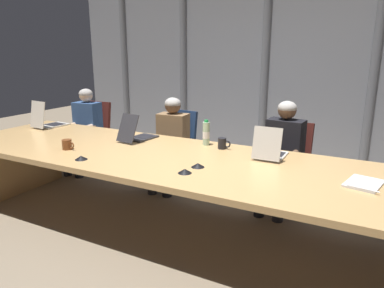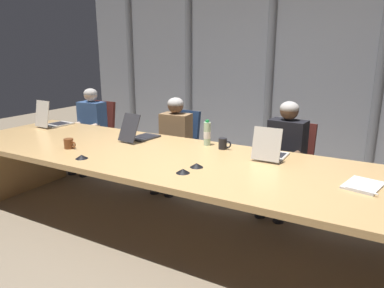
{
  "view_description": "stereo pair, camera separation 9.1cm",
  "coord_description": "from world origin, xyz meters",
  "px_view_note": "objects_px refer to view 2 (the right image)",
  "views": [
    {
      "loc": [
        1.51,
        -2.65,
        1.67
      ],
      "look_at": [
        0.05,
        0.13,
        0.84
      ],
      "focal_mm": 33.39,
      "sensor_mm": 36.0,
      "label": 1
    },
    {
      "loc": [
        1.59,
        -2.61,
        1.67
      ],
      "look_at": [
        0.05,
        0.13,
        0.84
      ],
      "focal_mm": 33.39,
      "sensor_mm": 36.0,
      "label": 2
    }
  ],
  "objects_px": {
    "office_chair_center": "(288,176)",
    "coffee_mug_near": "(223,144)",
    "laptop_center": "(270,152)",
    "conference_mic_left_side": "(82,157)",
    "laptop_left_mid": "(140,134)",
    "person_left_end": "(88,125)",
    "spiral_notepad": "(363,185)",
    "coffee_mug_far": "(69,144)",
    "person_left_mid": "(172,138)",
    "office_chair_left_mid": "(177,157)",
    "conference_mic_middle": "(197,165)",
    "laptop_left_end": "(53,121)",
    "conference_mic_right_side": "(183,171)",
    "person_center": "(284,151)",
    "office_chair_left_end": "(96,143)",
    "water_bottle_primary": "(207,134)"
  },
  "relations": [
    {
      "from": "laptop_left_mid",
      "to": "person_left_mid",
      "type": "bearing_deg",
      "value": 3.54
    },
    {
      "from": "laptop_center",
      "to": "conference_mic_middle",
      "type": "xyz_separation_m",
      "value": [
        -0.45,
        -0.54,
        -0.04
      ]
    },
    {
      "from": "laptop_left_end",
      "to": "conference_mic_middle",
      "type": "xyz_separation_m",
      "value": [
        2.36,
        -0.55,
        -0.05
      ]
    },
    {
      "from": "laptop_center",
      "to": "water_bottle_primary",
      "type": "xyz_separation_m",
      "value": [
        -0.69,
        0.13,
        0.06
      ]
    },
    {
      "from": "person_left_mid",
      "to": "coffee_mug_far",
      "type": "height_order",
      "value": "person_left_mid"
    },
    {
      "from": "laptop_left_end",
      "to": "person_left_mid",
      "type": "height_order",
      "value": "person_left_mid"
    },
    {
      "from": "laptop_left_mid",
      "to": "conference_mic_middle",
      "type": "distance_m",
      "value": 1.11
    },
    {
      "from": "spiral_notepad",
      "to": "office_chair_left_mid",
      "type": "bearing_deg",
      "value": 166.15
    },
    {
      "from": "laptop_left_mid",
      "to": "office_chair_left_end",
      "type": "bearing_deg",
      "value": 67.38
    },
    {
      "from": "coffee_mug_near",
      "to": "conference_mic_right_side",
      "type": "bearing_deg",
      "value": -88.73
    },
    {
      "from": "conference_mic_right_side",
      "to": "office_chair_left_mid",
      "type": "bearing_deg",
      "value": 123.26
    },
    {
      "from": "laptop_left_end",
      "to": "person_left_mid",
      "type": "xyz_separation_m",
      "value": [
        1.41,
        0.59,
        -0.17
      ]
    },
    {
      "from": "conference_mic_right_side",
      "to": "spiral_notepad",
      "type": "bearing_deg",
      "value": 16.77
    },
    {
      "from": "person_left_end",
      "to": "conference_mic_left_side",
      "type": "relative_size",
      "value": 10.51
    },
    {
      "from": "coffee_mug_far",
      "to": "person_left_mid",
      "type": "bearing_deg",
      "value": 71.82
    },
    {
      "from": "conference_mic_left_side",
      "to": "conference_mic_middle",
      "type": "relative_size",
      "value": 1.0
    },
    {
      "from": "laptop_center",
      "to": "office_chair_left_mid",
      "type": "bearing_deg",
      "value": 62.18
    },
    {
      "from": "spiral_notepad",
      "to": "office_chair_center",
      "type": "bearing_deg",
      "value": 138.23
    },
    {
      "from": "laptop_left_end",
      "to": "coffee_mug_far",
      "type": "relative_size",
      "value": 3.09
    },
    {
      "from": "laptop_center",
      "to": "conference_mic_middle",
      "type": "relative_size",
      "value": 3.35
    },
    {
      "from": "person_center",
      "to": "laptop_left_mid",
      "type": "bearing_deg",
      "value": -60.62
    },
    {
      "from": "water_bottle_primary",
      "to": "coffee_mug_far",
      "type": "distance_m",
      "value": 1.36
    },
    {
      "from": "office_chair_center",
      "to": "coffee_mug_near",
      "type": "height_order",
      "value": "office_chair_center"
    },
    {
      "from": "laptop_left_end",
      "to": "coffee_mug_near",
      "type": "xyz_separation_m",
      "value": [
        2.32,
        0.07,
        -0.01
      ]
    },
    {
      "from": "laptop_left_mid",
      "to": "conference_mic_middle",
      "type": "relative_size",
      "value": 4.2
    },
    {
      "from": "laptop_center",
      "to": "conference_mic_left_side",
      "type": "relative_size",
      "value": 3.35
    },
    {
      "from": "coffee_mug_near",
      "to": "conference_mic_middle",
      "type": "xyz_separation_m",
      "value": [
        0.04,
        -0.61,
        -0.04
      ]
    },
    {
      "from": "office_chair_center",
      "to": "conference_mic_left_side",
      "type": "height_order",
      "value": "office_chair_center"
    },
    {
      "from": "office_chair_left_mid",
      "to": "person_left_end",
      "type": "height_order",
      "value": "person_left_end"
    },
    {
      "from": "laptop_center",
      "to": "office_chair_left_mid",
      "type": "xyz_separation_m",
      "value": [
        -1.44,
        0.75,
        -0.46
      ]
    },
    {
      "from": "laptop_left_end",
      "to": "conference_mic_middle",
      "type": "height_order",
      "value": "laptop_left_end"
    },
    {
      "from": "office_chair_left_end",
      "to": "coffee_mug_far",
      "type": "distance_m",
      "value": 1.79
    },
    {
      "from": "person_left_end",
      "to": "conference_mic_middle",
      "type": "height_order",
      "value": "person_left_end"
    },
    {
      "from": "conference_mic_middle",
      "to": "laptop_left_mid",
      "type": "bearing_deg",
      "value": 151.93
    },
    {
      "from": "spiral_notepad",
      "to": "person_center",
      "type": "bearing_deg",
      "value": 143.4
    },
    {
      "from": "office_chair_left_end",
      "to": "spiral_notepad",
      "type": "bearing_deg",
      "value": 73.55
    },
    {
      "from": "laptop_center",
      "to": "conference_mic_left_side",
      "type": "xyz_separation_m",
      "value": [
        -1.45,
        -0.83,
        -0.04
      ]
    },
    {
      "from": "office_chair_left_mid",
      "to": "person_left_end",
      "type": "relative_size",
      "value": 0.8
    },
    {
      "from": "laptop_left_mid",
      "to": "person_left_end",
      "type": "xyz_separation_m",
      "value": [
        -1.37,
        0.61,
        -0.15
      ]
    },
    {
      "from": "person_center",
      "to": "conference_mic_right_side",
      "type": "bearing_deg",
      "value": -12.77
    },
    {
      "from": "person_left_mid",
      "to": "coffee_mug_near",
      "type": "relative_size",
      "value": 8.6
    },
    {
      "from": "office_chair_left_mid",
      "to": "conference_mic_right_side",
      "type": "height_order",
      "value": "office_chair_left_mid"
    },
    {
      "from": "person_left_end",
      "to": "water_bottle_primary",
      "type": "xyz_separation_m",
      "value": [
        2.11,
        -0.46,
        0.21
      ]
    },
    {
      "from": "laptop_left_end",
      "to": "coffee_mug_near",
      "type": "relative_size",
      "value": 3.26
    },
    {
      "from": "office_chair_left_end",
      "to": "coffee_mug_far",
      "type": "bearing_deg",
      "value": 36.85
    },
    {
      "from": "person_left_end",
      "to": "coffee_mug_near",
      "type": "distance_m",
      "value": 2.37
    },
    {
      "from": "laptop_left_mid",
      "to": "coffee_mug_near",
      "type": "xyz_separation_m",
      "value": [
        0.94,
        0.09,
        -0.0
      ]
    },
    {
      "from": "spiral_notepad",
      "to": "person_left_end",
      "type": "bearing_deg",
      "value": 177.81
    },
    {
      "from": "coffee_mug_far",
      "to": "conference_mic_middle",
      "type": "bearing_deg",
      "value": 4.28
    },
    {
      "from": "person_left_end",
      "to": "person_center",
      "type": "xyz_separation_m",
      "value": [
        2.77,
        0.0,
        0.01
      ]
    }
  ]
}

